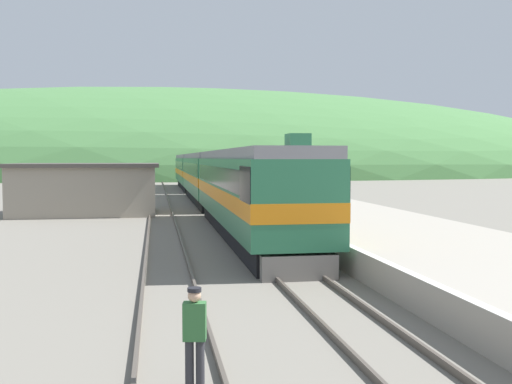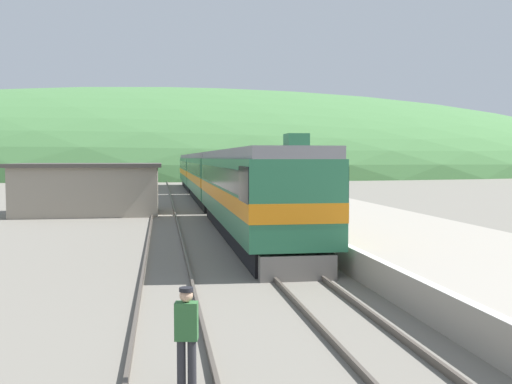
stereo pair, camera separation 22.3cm
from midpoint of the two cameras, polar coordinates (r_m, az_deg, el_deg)
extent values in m
cube|color=#4C443D|center=(67.64, -6.11, 0.21)|extent=(0.08, 180.00, 0.16)
cube|color=#4C443D|center=(67.73, -4.90, 0.23)|extent=(0.08, 180.00, 0.16)
cube|color=#4C443D|center=(67.56, -9.40, 0.19)|extent=(0.08, 180.00, 0.16)
cube|color=#4C443D|center=(67.56, -8.18, 0.20)|extent=(0.08, 180.00, 0.16)
cube|color=#9E9689|center=(48.49, 2.18, -0.55)|extent=(7.08, 140.00, 0.88)
cube|color=silver|center=(47.91, -1.83, -0.06)|extent=(0.24, 140.00, 0.01)
ellipsoid|color=#477A42|center=(140.80, -7.33, 1.75)|extent=(224.61, 101.08, 38.31)
cube|color=gray|center=(40.39, -15.47, 0.13)|extent=(8.86, 5.95, 3.07)
cube|color=#47423D|center=(40.33, -15.51, 2.47)|extent=(9.36, 6.45, 0.24)
cube|color=black|center=(27.87, -0.47, -3.40)|extent=(2.45, 19.42, 0.85)
cube|color=#286B47|center=(27.72, -0.47, 0.32)|extent=(2.99, 20.66, 2.77)
cube|color=orange|center=(27.74, -0.47, -0.13)|extent=(3.02, 20.68, 0.61)
cube|color=black|center=(27.70, -0.47, 1.58)|extent=(3.02, 19.42, 0.83)
cube|color=slate|center=(27.69, -0.47, 3.61)|extent=(2.81, 20.66, 0.40)
cube|color=black|center=(18.66, 3.73, 0.76)|extent=(3.03, 2.20, 1.11)
cube|color=#286B47|center=(17.99, 4.22, 4.99)|extent=(0.64, 0.80, 0.36)
cube|color=slate|center=(18.03, 4.35, -7.22)|extent=(2.33, 0.40, 0.77)
cube|color=black|center=(49.50, -4.22, -0.49)|extent=(2.45, 19.96, 0.85)
cube|color=#286B47|center=(49.42, -4.23, 1.61)|extent=(2.99, 21.24, 2.77)
cube|color=orange|center=(49.43, -4.23, 1.35)|extent=(3.02, 21.26, 0.61)
cube|color=black|center=(49.41, -4.23, 2.32)|extent=(3.02, 19.96, 0.83)
cube|color=slate|center=(49.40, -4.24, 3.45)|extent=(2.81, 21.24, 0.40)
cube|color=black|center=(71.56, -5.70, 0.66)|extent=(2.45, 19.96, 0.85)
cube|color=#286B47|center=(71.50, -5.71, 2.11)|extent=(2.99, 21.24, 2.77)
cube|color=orange|center=(71.50, -5.71, 1.93)|extent=(3.02, 21.26, 0.61)
cube|color=black|center=(71.49, -5.71, 2.60)|extent=(3.02, 19.96, 0.83)
cube|color=slate|center=(71.49, -5.72, 3.38)|extent=(2.81, 21.24, 0.40)
cylinder|color=#2D2D33|center=(9.93, -6.46, -15.98)|extent=(0.14, 0.14, 0.78)
cylinder|color=#2D2D33|center=(9.91, -5.45, -16.01)|extent=(0.14, 0.14, 0.78)
cube|color=#336B38|center=(9.71, -5.98, -12.12)|extent=(0.39, 0.28, 0.60)
sphere|color=tan|center=(9.61, -6.00, -9.78)|extent=(0.21, 0.21, 0.21)
cylinder|color=black|center=(9.59, -6.00, -9.22)|extent=(0.22, 0.22, 0.06)
camera|label=1|loc=(0.11, -89.72, 0.02)|focal=42.00mm
camera|label=2|loc=(0.11, 90.28, -0.02)|focal=42.00mm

